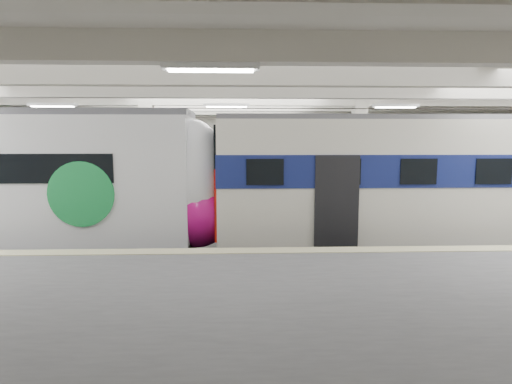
{
  "coord_description": "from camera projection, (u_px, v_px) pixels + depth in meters",
  "views": [
    {
      "loc": [
        0.48,
        -13.24,
        3.77
      ],
      "look_at": [
        1.0,
        1.0,
        2.0
      ],
      "focal_mm": 30.0,
      "sensor_mm": 36.0,
      "label": 1
    }
  ],
  "objects": [
    {
      "name": "far_train",
      "position": [
        45.0,
        175.0,
        18.47
      ],
      "size": [
        13.41,
        3.13,
        4.28
      ],
      "rotation": [
        0.0,
        0.0,
        -0.03
      ],
      "color": "white",
      "rests_on": "ground"
    },
    {
      "name": "older_rer",
      "position": [
        431.0,
        184.0,
        13.52
      ],
      "size": [
        13.6,
        3.0,
        4.48
      ],
      "color": "silver",
      "rests_on": "ground"
    },
    {
      "name": "station_hall",
      "position": [
        223.0,
        159.0,
        11.45
      ],
      "size": [
        36.0,
        24.0,
        5.75
      ],
      "color": "black",
      "rests_on": "ground"
    },
    {
      "name": "modern_emu",
      "position": [
        20.0,
        188.0,
        13.07
      ],
      "size": [
        14.43,
        2.98,
        4.63
      ],
      "color": "white",
      "rests_on": "ground"
    }
  ]
}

